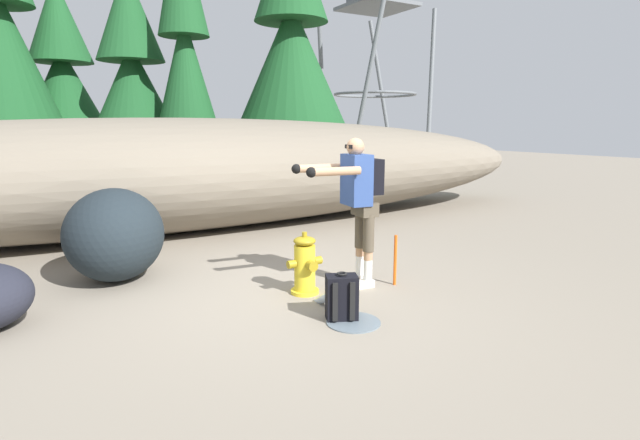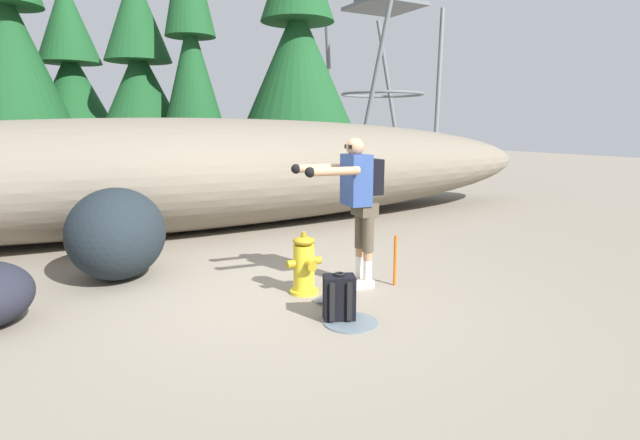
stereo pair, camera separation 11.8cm
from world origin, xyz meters
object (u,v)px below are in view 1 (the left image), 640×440
at_px(spare_backpack, 342,298).
at_px(survey_stake, 395,260).
at_px(fire_hydrant, 305,266).
at_px(boulder_mid, 115,234).
at_px(utility_worker, 358,194).

xyz_separation_m(spare_backpack, survey_stake, (1.10, 0.57, 0.08)).
distance_m(spare_backpack, survey_stake, 1.24).
height_order(fire_hydrant, spare_backpack, fire_hydrant).
relative_size(boulder_mid, survey_stake, 2.35).
relative_size(fire_hydrant, utility_worker, 0.41).
relative_size(fire_hydrant, survey_stake, 1.17).
bearing_deg(survey_stake, fire_hydrant, 165.74).
bearing_deg(utility_worker, fire_hydrant, 0.40).
distance_m(fire_hydrant, spare_backpack, 0.84).
xyz_separation_m(fire_hydrant, survey_stake, (1.06, -0.27, -0.02)).
xyz_separation_m(fire_hydrant, spare_backpack, (-0.05, -0.83, -0.10)).
bearing_deg(boulder_mid, survey_stake, -33.90).
bearing_deg(survey_stake, spare_backpack, -152.85).
relative_size(utility_worker, boulder_mid, 1.22).
bearing_deg(fire_hydrant, utility_worker, -6.47).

